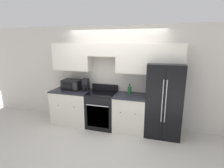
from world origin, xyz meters
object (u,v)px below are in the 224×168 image
object	(u,v)px
refrigerator	(164,99)
microwave	(72,85)
bottle	(130,90)
oven_range	(102,109)

from	to	relation	value
refrigerator	microwave	world-z (taller)	refrigerator
bottle	oven_range	bearing A→B (deg)	-171.76
oven_range	bottle	size ratio (longest dim) A/B	4.31
bottle	microwave	bearing A→B (deg)	-179.16
oven_range	microwave	distance (m)	1.07
oven_range	refrigerator	xyz separation A→B (m)	(1.54, 0.08, 0.40)
oven_range	bottle	world-z (taller)	bottle
oven_range	refrigerator	world-z (taller)	refrigerator
microwave	bottle	xyz separation A→B (m)	(1.59, 0.02, -0.04)
oven_range	microwave	bearing A→B (deg)	174.90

